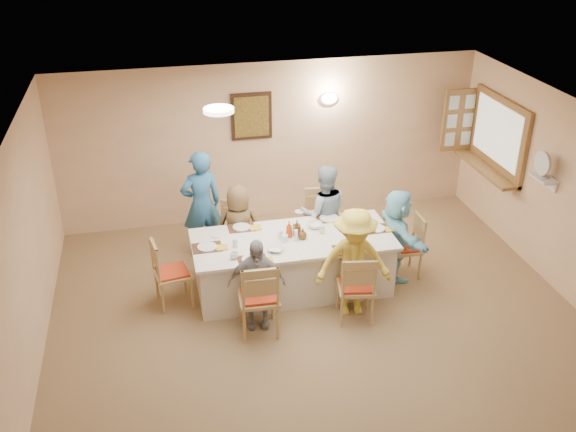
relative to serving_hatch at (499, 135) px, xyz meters
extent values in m
plane|color=#896948|center=(-3.21, -2.40, -1.50)|extent=(7.00, 7.00, 0.00)
plane|color=tan|center=(-3.21, 1.10, -0.25)|extent=(6.50, 0.00, 6.50)
plane|color=tan|center=(-6.46, -2.40, -0.25)|extent=(0.00, 7.00, 7.00)
plane|color=white|center=(-3.21, -2.40, 1.00)|extent=(7.00, 7.00, 0.00)
cube|color=#3B2214|center=(-3.51, 1.07, 0.20)|extent=(0.62, 0.04, 0.72)
cube|color=black|center=(-3.51, 1.05, 0.20)|extent=(0.52, 0.02, 0.62)
ellipsoid|color=white|center=(-2.31, 1.04, 0.40)|extent=(0.26, 0.09, 0.18)
cylinder|color=white|center=(-4.21, -0.90, 0.97)|extent=(0.36, 0.36, 0.05)
cube|color=olive|center=(0.00, 0.00, 0.00)|extent=(0.06, 1.50, 1.15)
cube|color=olive|center=(-0.12, 0.00, -0.53)|extent=(0.30, 1.50, 0.05)
cube|color=olive|center=(-0.26, 0.76, 0.00)|extent=(0.55, 0.04, 1.00)
cube|color=white|center=(-0.08, -1.35, -0.10)|extent=(0.22, 0.36, 0.03)
cube|color=silver|center=(-3.36, -1.07, -1.12)|extent=(2.58, 1.09, 0.76)
imported|color=brown|center=(-3.96, -0.39, -0.87)|extent=(0.72, 0.56, 1.25)
imported|color=#92A7BC|center=(-2.76, -0.39, -0.79)|extent=(0.81, 0.69, 1.43)
imported|color=#949494|center=(-3.96, -1.75, -0.91)|extent=(0.77, 0.48, 1.18)
imported|color=yellow|center=(-2.76, -1.75, -0.78)|extent=(1.04, 0.73, 1.43)
imported|color=#95E7FF|center=(-1.94, -1.07, -0.86)|extent=(1.25, 0.54, 1.29)
imported|color=teal|center=(-4.41, 0.08, -0.70)|extent=(0.74, 0.62, 1.60)
cube|color=#472B19|center=(-3.96, -1.49, -0.74)|extent=(0.35, 0.26, 0.01)
cylinder|color=white|center=(-3.96, -1.49, -0.73)|extent=(0.26, 0.26, 0.02)
cube|color=gold|center=(-3.78, -1.54, -0.73)|extent=(0.13, 0.13, 0.01)
cube|color=#472B19|center=(-2.76, -1.49, -0.74)|extent=(0.34, 0.25, 0.01)
cylinder|color=white|center=(-2.76, -1.49, -0.73)|extent=(0.25, 0.25, 0.02)
cube|color=gold|center=(-2.58, -1.54, -0.73)|extent=(0.15, 0.15, 0.01)
cube|color=#472B19|center=(-3.96, -0.65, -0.74)|extent=(0.36, 0.26, 0.01)
cylinder|color=white|center=(-3.96, -0.65, -0.73)|extent=(0.23, 0.23, 0.01)
cube|color=gold|center=(-3.78, -0.70, -0.73)|extent=(0.15, 0.15, 0.01)
cube|color=#472B19|center=(-2.76, -0.65, -0.74)|extent=(0.34, 0.25, 0.01)
cylinder|color=white|center=(-2.76, -0.65, -0.73)|extent=(0.26, 0.26, 0.02)
cube|color=gold|center=(-2.58, -0.70, -0.73)|extent=(0.14, 0.14, 0.01)
cube|color=#472B19|center=(-4.46, -1.07, -0.74)|extent=(0.37, 0.27, 0.01)
cylinder|color=white|center=(-4.46, -1.07, -0.73)|extent=(0.24, 0.24, 0.02)
cube|color=gold|center=(-4.28, -1.12, -0.73)|extent=(0.14, 0.14, 0.01)
cube|color=#472B19|center=(-2.24, -1.07, -0.74)|extent=(0.35, 0.26, 0.01)
cylinder|color=white|center=(-2.24, -1.07, -0.73)|extent=(0.24, 0.24, 0.02)
cube|color=gold|center=(-2.06, -1.12, -0.73)|extent=(0.14, 0.14, 0.01)
imported|color=white|center=(-4.17, -1.41, -0.70)|extent=(0.15, 0.15, 0.08)
imported|color=white|center=(-2.95, -0.57, -0.69)|extent=(0.14, 0.14, 0.09)
imported|color=white|center=(-3.64, -1.33, -0.71)|extent=(0.36, 0.36, 0.05)
imported|color=white|center=(-3.01, -0.85, -0.71)|extent=(0.25, 0.25, 0.06)
imported|color=#C34010|center=(-3.40, -1.03, -0.63)|extent=(0.11, 0.11, 0.22)
imported|color=#553516|center=(-3.29, -0.99, -0.64)|extent=(0.10, 0.10, 0.21)
imported|color=#553516|center=(-3.24, -1.11, -0.67)|extent=(0.19, 0.19, 0.15)
cylinder|color=silver|center=(-3.51, -1.02, -0.68)|extent=(0.06, 0.06, 0.10)
camera|label=1|loc=(-4.99, -8.04, 3.29)|focal=40.00mm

